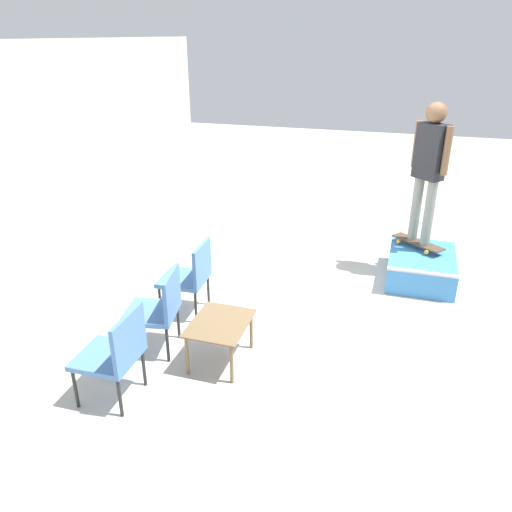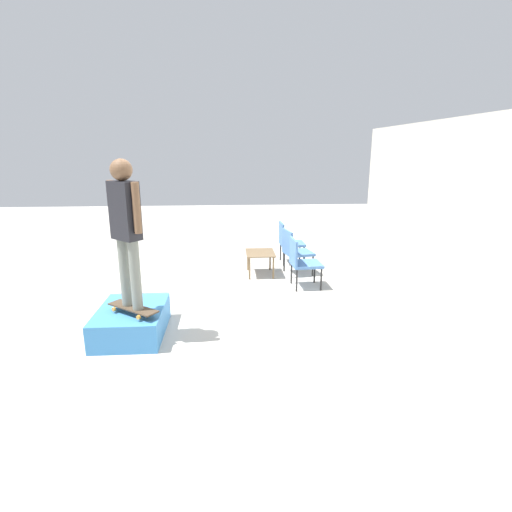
{
  "view_description": "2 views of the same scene",
  "coord_description": "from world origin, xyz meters",
  "px_view_note": "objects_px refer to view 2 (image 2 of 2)",
  "views": [
    {
      "loc": [
        -5.55,
        -0.95,
        3.07
      ],
      "look_at": [
        -0.66,
        0.56,
        0.78
      ],
      "focal_mm": 35.0,
      "sensor_mm": 36.0,
      "label": 1
    },
    {
      "loc": [
        5.98,
        0.03,
        2.4
      ],
      "look_at": [
        -0.58,
        0.49,
        0.65
      ],
      "focal_mm": 28.0,
      "sensor_mm": 36.0,
      "label": 2
    }
  ],
  "objects_px": {
    "coffee_table": "(260,255)",
    "patio_chair_center": "(294,249)",
    "skate_ramp_box": "(132,321)",
    "patio_chair_left": "(288,240)",
    "skateboard_on_ramp": "(133,308)",
    "patio_chair_right": "(302,260)",
    "person_skater": "(126,222)"
  },
  "relations": [
    {
      "from": "skate_ramp_box",
      "to": "skateboard_on_ramp",
      "type": "bearing_deg",
      "value": 21.58
    },
    {
      "from": "skateboard_on_ramp",
      "to": "patio_chair_right",
      "type": "relative_size",
      "value": 0.8
    },
    {
      "from": "coffee_table",
      "to": "patio_chair_center",
      "type": "distance_m",
      "value": 0.68
    },
    {
      "from": "coffee_table",
      "to": "patio_chair_center",
      "type": "relative_size",
      "value": 0.79
    },
    {
      "from": "person_skater",
      "to": "patio_chair_right",
      "type": "relative_size",
      "value": 2.06
    },
    {
      "from": "skateboard_on_ramp",
      "to": "person_skater",
      "type": "xyz_separation_m",
      "value": [
        0.0,
        -0.0,
        1.11
      ]
    },
    {
      "from": "skate_ramp_box",
      "to": "coffee_table",
      "type": "distance_m",
      "value": 3.19
    },
    {
      "from": "patio_chair_center",
      "to": "patio_chair_right",
      "type": "distance_m",
      "value": 0.79
    },
    {
      "from": "skate_ramp_box",
      "to": "person_skater",
      "type": "distance_m",
      "value": 1.4
    },
    {
      "from": "person_skater",
      "to": "patio_chair_left",
      "type": "xyz_separation_m",
      "value": [
        -3.54,
        2.53,
        -1.06
      ]
    },
    {
      "from": "coffee_table",
      "to": "patio_chair_left",
      "type": "bearing_deg",
      "value": 140.1
    },
    {
      "from": "skate_ramp_box",
      "to": "skateboard_on_ramp",
      "type": "height_order",
      "value": "skateboard_on_ramp"
    },
    {
      "from": "patio_chair_left",
      "to": "patio_chair_center",
      "type": "height_order",
      "value": "same"
    },
    {
      "from": "skate_ramp_box",
      "to": "patio_chair_center",
      "type": "bearing_deg",
      "value": 134.03
    },
    {
      "from": "patio_chair_center",
      "to": "patio_chair_right",
      "type": "xyz_separation_m",
      "value": [
        0.79,
        -0.0,
        0.0
      ]
    },
    {
      "from": "skate_ramp_box",
      "to": "patio_chair_left",
      "type": "xyz_separation_m",
      "value": [
        -3.34,
        2.6,
        0.32
      ]
    },
    {
      "from": "skate_ramp_box",
      "to": "person_skater",
      "type": "bearing_deg",
      "value": 21.58
    },
    {
      "from": "patio_chair_center",
      "to": "coffee_table",
      "type": "bearing_deg",
      "value": 77.5
    },
    {
      "from": "skate_ramp_box",
      "to": "patio_chair_right",
      "type": "height_order",
      "value": "patio_chair_right"
    },
    {
      "from": "skate_ramp_box",
      "to": "patio_chair_center",
      "type": "distance_m",
      "value": 3.64
    },
    {
      "from": "skate_ramp_box",
      "to": "coffee_table",
      "type": "height_order",
      "value": "coffee_table"
    },
    {
      "from": "person_skater",
      "to": "patio_chair_center",
      "type": "relative_size",
      "value": 2.06
    },
    {
      "from": "patio_chair_right",
      "to": "patio_chair_center",
      "type": "bearing_deg",
      "value": -3.25
    },
    {
      "from": "patio_chair_left",
      "to": "patio_chair_center",
      "type": "bearing_deg",
      "value": 178.72
    },
    {
      "from": "skateboard_on_ramp",
      "to": "person_skater",
      "type": "relative_size",
      "value": 0.39
    },
    {
      "from": "coffee_table",
      "to": "patio_chair_center",
      "type": "bearing_deg",
      "value": 88.53
    },
    {
      "from": "coffee_table",
      "to": "patio_chair_center",
      "type": "xyz_separation_m",
      "value": [
        0.02,
        0.67,
        0.12
      ]
    },
    {
      "from": "person_skater",
      "to": "patio_chair_right",
      "type": "distance_m",
      "value": 3.34
    },
    {
      "from": "patio_chair_right",
      "to": "patio_chair_left",
      "type": "bearing_deg",
      "value": -3.14
    },
    {
      "from": "coffee_table",
      "to": "person_skater",
      "type": "bearing_deg",
      "value": -34.15
    },
    {
      "from": "patio_chair_center",
      "to": "person_skater",
      "type": "bearing_deg",
      "value": 126.01
    },
    {
      "from": "coffee_table",
      "to": "patio_chair_left",
      "type": "distance_m",
      "value": 1.06
    }
  ]
}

